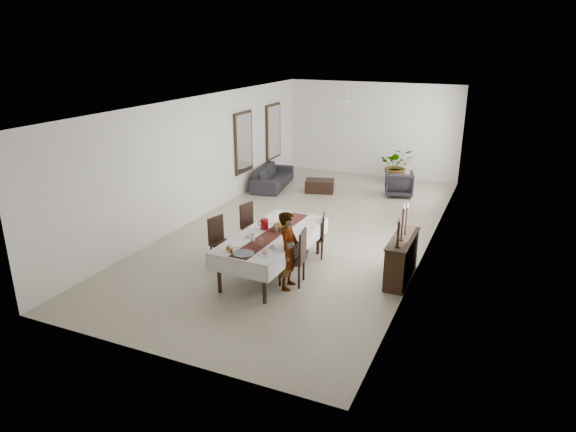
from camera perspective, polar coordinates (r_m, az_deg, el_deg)
The scene contains 87 objects.
floor at distance 13.03m, azimuth 2.06°, elevation -1.49°, with size 6.00×12.00×0.00m, color #B5A88F.
ceiling at distance 12.27m, azimuth 2.24°, elevation 12.64°, with size 6.00×12.00×0.02m, color white.
wall_back at distance 18.15m, azimuth 9.30°, elevation 9.44°, with size 6.00×0.02×3.20m, color white.
wall_front at distance 7.59m, azimuth -15.01°, elevation -4.78°, with size 6.00×0.02×3.20m, color white.
wall_left at distance 13.91m, azimuth -9.48°, elevation 6.49°, with size 0.02×12.00×3.20m, color white.
wall_right at distance 11.81m, azimuth 15.81°, elevation 3.76°, with size 0.02×12.00×3.20m, color white.
dining_table_top at distance 10.42m, azimuth -1.73°, elevation -2.19°, with size 1.10×2.65×0.06m, color black.
table_leg_fl at distance 9.82m, azimuth -7.66°, elevation -6.38°, with size 0.08×0.08×0.77m, color black.
table_leg_fr at distance 9.37m, azimuth -2.64°, elevation -7.55°, with size 0.08×0.08×0.77m, color black.
table_leg_bl at distance 11.82m, azimuth -0.98°, elevation -1.68°, with size 0.08×0.08×0.77m, color black.
table_leg_br at distance 11.44m, azimuth 3.37°, elevation -2.43°, with size 0.08×0.08×0.77m, color black.
tablecloth_top at distance 10.41m, azimuth -1.73°, elevation -2.02°, with size 1.30×2.85×0.01m, color silver.
tablecloth_drape_left at distance 10.76m, azimuth -4.78°, elevation -2.26°, with size 0.01×2.85×0.33m, color silver.
tablecloth_drape_right at distance 10.21m, azimuth 1.50°, elevation -3.43°, with size 0.01×2.85×0.33m, color white.
tablecloth_drape_near at distance 9.34m, azimuth -5.77°, elevation -5.76°, with size 1.30×0.01×0.33m, color silver.
tablecloth_drape_far at distance 11.66m, azimuth 1.50°, elevation -0.48°, with size 1.30×0.01×0.33m, color white.
table_runner at distance 10.40m, azimuth -1.73°, elevation -1.97°, with size 0.39×2.76×0.00m, color maroon.
red_pitcher at distance 10.63m, azimuth -2.65°, elevation -0.90°, with size 0.17×0.17×0.22m, color maroon.
pitcher_handle at distance 10.67m, azimuth -3.09°, elevation -0.83°, with size 0.13×0.13×0.02m, color #970B0B.
wine_glass_near at distance 9.73m, azimuth -3.00°, elevation -2.96°, with size 0.08×0.08×0.19m, color silver.
wine_glass_mid at distance 9.93m, azimuth -3.93°, elevation -2.51°, with size 0.08×0.08×0.19m, color white.
wine_glass_far at distance 10.39m, azimuth -1.33°, elevation -1.45°, with size 0.08×0.08×0.19m, color white.
teacup_right at distance 9.71m, azimuth -1.81°, elevation -3.38°, with size 0.10×0.10×0.07m, color silver.
saucer_right at distance 9.72m, azimuth -1.81°, elevation -3.52°, with size 0.17×0.17×0.01m, color white.
teacup_left at distance 10.23m, azimuth -4.38°, elevation -2.22°, with size 0.10×0.10×0.07m, color silver.
saucer_left at distance 10.24m, azimuth -4.38°, elevation -2.35°, with size 0.17×0.17×0.01m, color silver.
plate_near_right at distance 9.43m, azimuth -2.56°, elevation -4.25°, with size 0.26×0.26×0.02m, color silver.
bread_near_right at distance 9.42m, azimuth -2.57°, elevation -4.08°, with size 0.10×0.10×0.10m, color tan.
plate_near_left at distance 9.89m, azimuth -5.66°, elevation -3.19°, with size 0.26×0.26×0.02m, color white.
plate_far_left at distance 11.06m, azimuth -1.90°, elevation -0.63°, with size 0.26×0.26×0.02m, color silver.
serving_tray at distance 9.47m, azimuth -4.99°, elevation -4.20°, with size 0.40×0.40×0.02m, color #404046.
jam_jar_a at distance 9.55m, azimuth -6.35°, elevation -3.84°, with size 0.07×0.07×0.08m, color brown.
jam_jar_b at distance 9.65m, azimuth -6.70°, elevation -3.58°, with size 0.07×0.07×0.08m, color #9B5A16.
fruit_basket at distance 10.59m, azimuth -0.78°, elevation -1.27°, with size 0.33×0.33×0.11m, color brown.
fruit_red at distance 10.57m, azimuth -0.57°, elevation -0.84°, with size 0.10×0.10×0.10m, color maroon.
fruit_green at distance 10.61m, azimuth -0.92°, elevation -0.76°, with size 0.09×0.09×0.09m, color #457422.
fruit_yellow at distance 10.52m, azimuth -0.92°, elevation -0.94°, with size 0.09×0.09×0.09m, color gold.
chair_right_near_seat at distance 10.05m, azimuth 0.43°, elevation -4.91°, with size 0.47×0.47×0.05m, color black.
chair_right_near_leg_fl at distance 9.94m, azimuth 1.23°, elevation -6.84°, with size 0.05×0.05×0.47m, color black.
chair_right_near_leg_fr at distance 10.28m, azimuth 1.75°, elevation -5.93°, with size 0.05×0.05×0.47m, color black.
chair_right_near_leg_bl at distance 10.03m, azimuth -0.94°, elevation -6.59°, with size 0.05×0.05×0.47m, color black.
chair_right_near_leg_br at distance 10.37m, azimuth -0.34°, elevation -5.69°, with size 0.05×0.05×0.47m, color black.
chair_right_near_back at distance 9.87m, azimuth 1.64°, elevation -3.33°, with size 0.47×0.04×0.60m, color black.
chair_right_far_seat at distance 11.30m, azimuth 2.97°, elevation -2.44°, with size 0.42×0.42×0.05m, color black.
chair_right_far_leg_fl at distance 11.23m, azimuth 3.76°, elevation -3.88°, with size 0.04×0.04×0.41m, color black.
chair_right_far_leg_fr at distance 11.54m, azimuth 3.85°, elevation -3.22°, with size 0.04×0.04×0.41m, color black.
chair_right_far_leg_bl at distance 11.25m, azimuth 2.02°, elevation -3.81°, with size 0.04×0.04×0.41m, color black.
chair_right_far_leg_br at distance 11.56m, azimuth 2.16°, elevation -3.16°, with size 0.04×0.04×0.41m, color black.
chair_right_far_back at distance 11.19m, azimuth 3.96°, elevation -1.13°, with size 0.42×0.04×0.53m, color black.
chair_left_near_seat at distance 10.99m, azimuth -7.24°, elevation -3.10°, with size 0.44×0.44×0.05m, color black.
chair_left_near_leg_fl at distance 11.32m, azimuth -7.19°, elevation -3.75°, with size 0.04×0.04×0.43m, color black.
chair_left_near_leg_fr at distance 11.09m, azimuth -8.50°, elevation -4.30°, with size 0.04×0.04×0.43m, color black.
chair_left_near_leg_bl at distance 11.09m, azimuth -5.89°, elevation -4.20°, with size 0.04×0.04×0.43m, color black.
chair_left_near_leg_br at distance 10.86m, azimuth -7.19°, elevation -4.78°, with size 0.04×0.04×0.43m, color black.
chair_left_near_back at distance 11.02m, azimuth -8.04°, elevation -1.42°, with size 0.44×0.04×0.56m, color black.
chair_left_far_seat at distance 11.88m, azimuth -3.91°, elevation -1.31°, with size 0.43×0.43×0.05m, color black.
chair_left_far_leg_fl at distance 12.19m, azimuth -3.94°, elevation -1.95°, with size 0.04×0.04×0.42m, color black.
chair_left_far_leg_fr at distance 11.96m, azimuth -5.07°, elevation -2.41°, with size 0.04×0.04×0.42m, color black.
chair_left_far_leg_bl at distance 11.98m, azimuth -2.71°, elevation -2.32°, with size 0.04×0.04×0.42m, color black.
chair_left_far_leg_br at distance 11.74m, azimuth -3.84°, elevation -2.81°, with size 0.04×0.04×0.42m, color black.
chair_left_far_back at distance 11.91m, azimuth -4.63°, elevation 0.20°, with size 0.43×0.04×0.54m, color black.
woman at distance 9.78m, azimuth 0.04°, elevation -3.84°, with size 0.56×0.37×1.54m, color gray.
sideboard_body at distance 10.49m, azimuth 12.48°, elevation -4.71°, with size 0.38×1.43×0.86m, color black.
sideboard_top at distance 10.32m, azimuth 12.66°, elevation -2.45°, with size 0.42×1.49×0.03m, color black.
candlestick_near_base at distance 9.83m, azimuth 12.04°, elevation -3.34°, with size 0.10×0.10×0.03m, color black.
candlestick_near_shaft at distance 9.74m, azimuth 12.14°, elevation -1.96°, with size 0.05×0.05×0.48m, color black.
candlestick_near_candle at distance 9.64m, azimuth 12.26°, elevation -0.42°, with size 0.03×0.03×0.08m, color beige.
candlestick_mid_base at distance 10.18m, azimuth 12.50°, elevation -2.57°, with size 0.10×0.10×0.03m, color black.
candlestick_mid_shaft at distance 10.06m, azimuth 12.63°, elevation -0.86°, with size 0.05×0.05×0.62m, color black.
candlestick_mid_candle at distance 9.95m, azimuth 12.78°, elevation 1.03°, with size 0.03×0.03×0.08m, color white.
candlestick_far_base at distance 10.53m, azimuth 12.94°, elevation -1.86°, with size 0.10×0.10×0.03m, color black.
candlestick_far_shaft at distance 10.43m, azimuth 13.05°, elevation -0.44°, with size 0.05×0.05×0.53m, color black.
candlestick_far_candle at distance 10.34m, azimuth 13.17°, elevation 1.13°, with size 0.03×0.03×0.08m, color silver.
sofa at distance 16.72m, azimuth -1.72°, elevation 4.40°, with size 2.27×0.89×0.66m, color #2A272C.
armchair at distance 16.08m, azimuth 12.23°, elevation 3.54°, with size 0.81×0.84×0.76m, color #2D2A2F.
coffee_table at distance 16.17m, azimuth 3.53°, elevation 3.36°, with size 0.88×0.59×0.39m, color black.
potted_plant at distance 17.43m, azimuth 11.99°, elevation 5.51°, with size 1.08×0.94×1.20m, color #264F1F.
mirror_frame_near at distance 15.73m, azimuth -4.97°, elevation 8.14°, with size 0.06×1.05×1.85m, color black.
mirror_glass_near at distance 15.72m, azimuth -4.86°, elevation 8.13°, with size 0.01×0.90×1.70m, color silver.
mirror_frame_far at distance 17.57m, azimuth -1.66°, elevation 9.36°, with size 0.06×1.05×1.85m, color black.
mirror_glass_far at distance 17.56m, azimuth -1.55°, elevation 9.36°, with size 0.01×0.90×1.70m, color white.
fan_rod at distance 15.09m, azimuth 6.57°, elevation 13.38°, with size 0.04×0.04×0.20m, color white.
fan_hub at distance 15.11m, azimuth 6.54°, elevation 12.62°, with size 0.16×0.16×0.08m, color white.
fan_blade_n at distance 15.44m, azimuth 6.95°, elevation 12.75°, with size 0.10×0.55×0.01m, color white.
fan_blade_s at distance 14.78m, azimuth 6.12°, elevation 12.49°, with size 0.10×0.55×0.01m, color white.
fan_blade_e at distance 15.01m, azimuth 7.85°, elevation 12.53°, with size 0.55×0.10×0.01m, color silver.
fan_blade_w at distance 15.22m, azimuth 5.26°, elevation 12.71°, with size 0.55×0.10×0.01m, color silver.
Camera 1 is at (4.50, -11.33, 4.60)m, focal length 32.00 mm.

